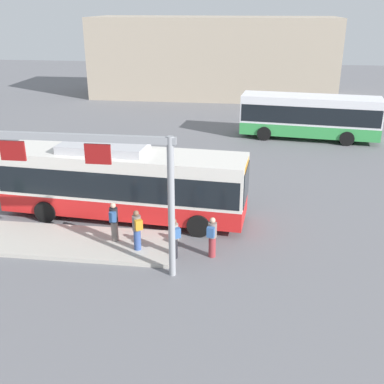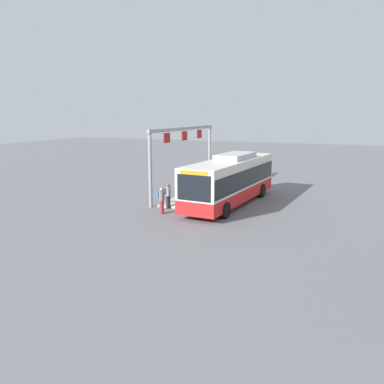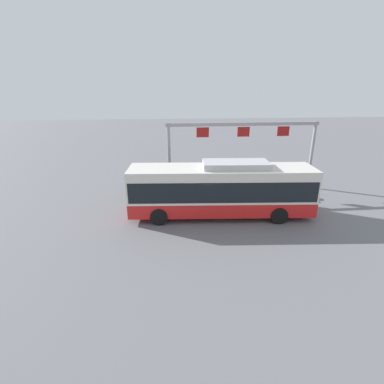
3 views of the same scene
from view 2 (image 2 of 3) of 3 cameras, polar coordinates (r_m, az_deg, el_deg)
name	(u,v)px [view 2 (image 2 of 3)]	position (r m, az deg, el deg)	size (l,w,h in m)	color
ground_plane	(230,204)	(28.02, 5.46, -1.71)	(120.00, 120.00, 0.00)	slate
platform_curb	(204,194)	(30.97, 1.71, -0.28)	(10.00, 2.80, 0.16)	#B2ADA3
bus_main	(231,178)	(27.68, 5.54, 1.95)	(11.20, 3.34, 3.46)	red
person_boarding	(161,200)	(25.13, -4.41, -1.12)	(0.40, 0.57, 1.67)	maroon
person_waiting_near	(168,195)	(26.49, -3.50, -0.47)	(0.54, 0.60, 1.67)	black
person_waiting_mid	(194,187)	(28.44, 0.26, 0.69)	(0.39, 0.56, 1.67)	slate
person_waiting_far	(180,189)	(27.70, -1.77, 0.40)	(0.54, 0.61, 1.67)	#334C8C
platform_sign_gantry	(184,144)	(31.40, -1.08, 6.84)	(11.39, 0.24, 5.20)	gray
trash_bin	(220,180)	(34.40, 4.01, 1.75)	(0.52, 0.52, 0.90)	#2D5133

